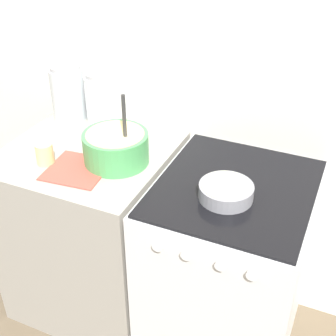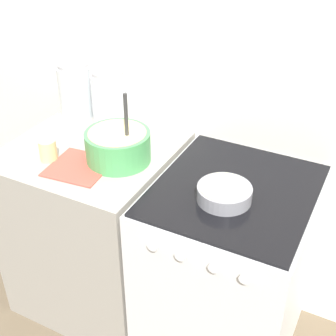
% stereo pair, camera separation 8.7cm
% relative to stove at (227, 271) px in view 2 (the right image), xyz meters
% --- Properties ---
extents(wall_back, '(4.42, 0.05, 2.40)m').
position_rel_stove_xyz_m(wall_back, '(-0.33, 0.37, 0.76)').
color(wall_back, white).
rests_on(wall_back, ground_plane).
extents(countertop_cabinet, '(0.71, 0.69, 0.89)m').
position_rel_stove_xyz_m(countertop_cabinet, '(-0.68, 0.00, 0.00)').
color(countertop_cabinet, '#9E998E').
rests_on(countertop_cabinet, ground_plane).
extents(stove, '(0.62, 0.71, 0.89)m').
position_rel_stove_xyz_m(stove, '(0.00, 0.00, 0.00)').
color(stove, silver).
rests_on(stove, ground_plane).
extents(mixing_bowl, '(0.27, 0.27, 0.31)m').
position_rel_stove_xyz_m(mixing_bowl, '(-0.51, -0.03, 0.52)').
color(mixing_bowl, '#4CA559').
rests_on(mixing_bowl, countertop_cabinet).
extents(baking_pan, '(0.21, 0.21, 0.06)m').
position_rel_stove_xyz_m(baking_pan, '(-0.01, -0.09, 0.48)').
color(baking_pan, gray).
rests_on(baking_pan, stove).
extents(storage_jar_left, '(0.16, 0.16, 0.27)m').
position_rel_stove_xyz_m(storage_jar_left, '(-0.92, 0.24, 0.56)').
color(storage_jar_left, silver).
rests_on(storage_jar_left, countertop_cabinet).
extents(storage_jar_middle, '(0.16, 0.16, 0.27)m').
position_rel_stove_xyz_m(storage_jar_middle, '(-0.73, 0.24, 0.56)').
color(storage_jar_middle, silver).
rests_on(storage_jar_middle, countertop_cabinet).
extents(tin_can, '(0.07, 0.07, 0.09)m').
position_rel_stove_xyz_m(tin_can, '(-0.78, -0.16, 0.49)').
color(tin_can, beige).
rests_on(tin_can, countertop_cabinet).
extents(recipe_page, '(0.26, 0.26, 0.01)m').
position_rel_stove_xyz_m(recipe_page, '(-0.63, -0.15, 0.45)').
color(recipe_page, '#CC4C3F').
rests_on(recipe_page, countertop_cabinet).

